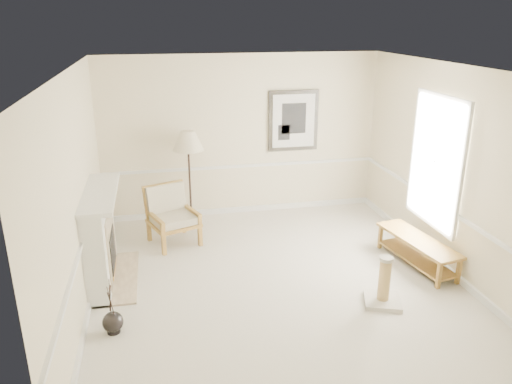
% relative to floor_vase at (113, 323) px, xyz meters
% --- Properties ---
extents(ground, '(5.50, 5.50, 0.00)m').
position_rel_floor_vase_xyz_m(ground, '(2.15, 0.71, -0.13)').
color(ground, silver).
rests_on(ground, ground).
extents(room, '(5.04, 5.54, 2.92)m').
position_rel_floor_vase_xyz_m(room, '(2.29, 0.78, 1.73)').
color(room, beige).
rests_on(room, ground).
extents(fireplace, '(0.64, 1.64, 1.31)m').
position_rel_floor_vase_xyz_m(fireplace, '(-0.19, 1.31, 0.51)').
color(fireplace, white).
rests_on(fireplace, ground).
extents(floor_vase, '(0.24, 0.24, 0.71)m').
position_rel_floor_vase_xyz_m(floor_vase, '(0.00, 0.00, 0.00)').
color(floor_vase, black).
rests_on(floor_vase, ground).
extents(armchair, '(0.92, 0.95, 0.93)m').
position_rel_floor_vase_xyz_m(armchair, '(0.79, 2.41, 0.37)').
color(armchair, olive).
rests_on(armchair, ground).
extents(floor_lamp, '(0.57, 0.57, 1.67)m').
position_rel_floor_vase_xyz_m(floor_lamp, '(1.17, 3.11, 1.32)').
color(floor_lamp, black).
rests_on(floor_lamp, ground).
extents(bench, '(0.69, 1.53, 0.42)m').
position_rel_floor_vase_xyz_m(bench, '(4.30, 0.83, 0.15)').
color(bench, olive).
rests_on(bench, ground).
extents(scratching_post, '(0.58, 0.58, 0.65)m').
position_rel_floor_vase_xyz_m(scratching_post, '(3.36, -0.04, 0.07)').
color(scratching_post, beige).
rests_on(scratching_post, ground).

